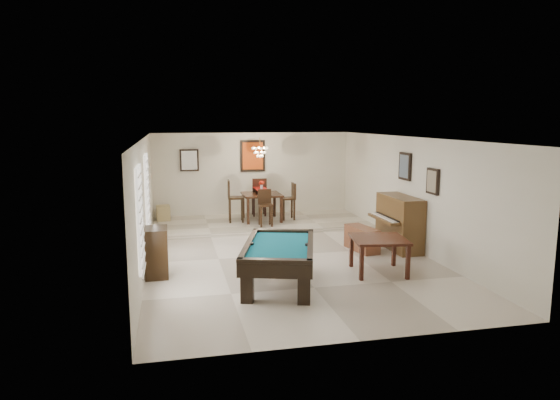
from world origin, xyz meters
name	(u,v)px	position (x,y,z in m)	size (l,w,h in m)	color
ground_plane	(286,255)	(0.00, 0.00, -0.01)	(6.00, 9.00, 0.02)	beige
wall_back	(253,175)	(0.00, 4.50, 1.30)	(6.00, 0.04, 2.60)	silver
wall_front	(363,249)	(0.00, -4.50, 1.30)	(6.00, 0.04, 2.60)	silver
wall_left	(145,202)	(-3.00, 0.00, 1.30)	(0.04, 9.00, 2.60)	silver
wall_right	(412,193)	(3.00, 0.00, 1.30)	(0.04, 9.00, 2.60)	silver
ceiling	(286,138)	(0.00, 0.00, 2.60)	(6.00, 9.00, 0.04)	white
dining_step	(260,223)	(0.00, 3.25, 0.06)	(6.00, 2.50, 0.12)	beige
window_left_front	(140,218)	(-2.97, -2.20, 1.40)	(0.06, 1.00, 1.70)	white
window_left_rear	(147,193)	(-2.97, 0.60, 1.40)	(0.06, 1.00, 1.70)	white
pool_table	(279,265)	(-0.58, -1.97, 0.37)	(1.22, 2.25, 0.75)	black
square_table	(379,255)	(1.49, -1.67, 0.35)	(1.02, 1.02, 0.70)	black
upright_piano	(394,223)	(2.56, -0.03, 0.62)	(0.84, 1.49, 1.24)	brown
piano_bench	(362,239)	(1.80, 0.00, 0.27)	(0.38, 0.99, 0.55)	brown
apothecary_chest	(157,252)	(-2.77, -0.95, 0.48)	(0.42, 0.63, 0.95)	black
dining_table	(262,205)	(0.07, 3.36, 0.57)	(1.08, 1.08, 0.89)	black
flower_vase	(262,185)	(0.07, 3.36, 1.15)	(0.16, 0.16, 0.27)	red
dining_chair_south	(266,208)	(0.04, 2.58, 0.62)	(0.37, 0.37, 0.99)	black
dining_chair_north	(259,197)	(0.12, 4.10, 0.69)	(0.43, 0.43, 1.15)	black
dining_chair_west	(236,201)	(-0.68, 3.32, 0.72)	(0.44, 0.44, 1.19)	black
dining_chair_east	(288,201)	(0.83, 3.33, 0.65)	(0.39, 0.39, 1.06)	black
corner_bench	(163,213)	(-2.70, 4.00, 0.33)	(0.37, 0.46, 0.42)	tan
chandelier	(260,148)	(0.00, 3.20, 2.20)	(0.44, 0.44, 0.60)	#FFE5B2
back_painting	(253,156)	(0.00, 4.46, 1.90)	(0.75, 0.06, 0.95)	#D84C14
back_mirror	(189,160)	(-1.90, 4.46, 1.80)	(0.55, 0.06, 0.65)	white
right_picture_upper	(405,166)	(2.96, 0.30, 1.90)	(0.06, 0.55, 0.65)	slate
right_picture_lower	(433,181)	(2.96, -1.00, 1.70)	(0.06, 0.45, 0.55)	gray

